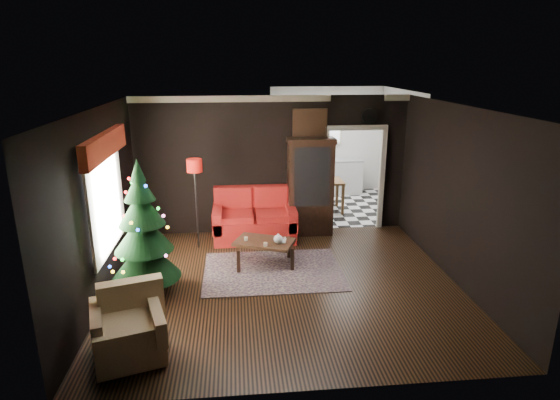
{
  "coord_description": "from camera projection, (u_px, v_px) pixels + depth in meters",
  "views": [
    {
      "loc": [
        -0.75,
        -6.67,
        3.46
      ],
      "look_at": [
        0.0,
        0.9,
        1.15
      ],
      "focal_mm": 29.68,
      "sensor_mm": 36.0,
      "label": 1
    }
  ],
  "objects": [
    {
      "name": "painting",
      "position": [
        310.0,
        123.0,
        9.18
      ],
      "size": [
        0.62,
        0.05,
        0.52
      ],
      "primitive_type": "cube",
      "color": "#A17535",
      "rests_on": "wall_back"
    },
    {
      "name": "wall_back",
      "position": [
        272.0,
        166.0,
        9.4
      ],
      "size": [
        5.5,
        0.0,
        5.5
      ],
      "primitive_type": "plane",
      "rotation": [
        1.57,
        0.0,
        0.0
      ],
      "color": "black",
      "rests_on": "ground"
    },
    {
      "name": "cup_b",
      "position": [
        265.0,
        244.0,
        7.77
      ],
      "size": [
        0.08,
        0.08,
        0.06
      ],
      "primitive_type": "cylinder",
      "rotation": [
        0.0,
        0.0,
        -0.19
      ],
      "color": "beige",
      "rests_on": "coffee_table"
    },
    {
      "name": "valance",
      "position": [
        105.0,
        145.0,
        6.71
      ],
      "size": [
        0.12,
        2.1,
        0.35
      ],
      "primitive_type": "cube",
      "color": "maroon",
      "rests_on": "wall_left"
    },
    {
      "name": "floor_lamp",
      "position": [
        197.0,
        206.0,
        8.66
      ],
      "size": [
        0.39,
        0.39,
        1.81
      ],
      "primitive_type": null,
      "rotation": [
        0.0,
        0.0,
        -0.37
      ],
      "color": "black",
      "rests_on": "ground"
    },
    {
      "name": "coffee_table",
      "position": [
        265.0,
        253.0,
        8.07
      ],
      "size": [
        1.14,
        0.93,
        0.45
      ],
      "primitive_type": null,
      "rotation": [
        0.0,
        0.0,
        -0.39
      ],
      "color": "black",
      "rests_on": "rug"
    },
    {
      "name": "teapot",
      "position": [
        278.0,
        239.0,
        7.86
      ],
      "size": [
        0.23,
        0.23,
        0.17
      ],
      "primitive_type": null,
      "rotation": [
        0.0,
        0.0,
        -0.37
      ],
      "color": "white",
      "rests_on": "coffee_table"
    },
    {
      "name": "cup_a",
      "position": [
        246.0,
        239.0,
        8.02
      ],
      "size": [
        0.07,
        0.07,
        0.06
      ],
      "primitive_type": "cylinder",
      "rotation": [
        0.0,
        0.0,
        0.06
      ],
      "color": "white",
      "rests_on": "coffee_table"
    },
    {
      "name": "wall_left",
      "position": [
        99.0,
        207.0,
        6.76
      ],
      "size": [
        0.0,
        5.5,
        5.5
      ],
      "primitive_type": "plane",
      "rotation": [
        1.57,
        0.0,
        1.57
      ],
      "color": "black",
      "rests_on": "ground"
    },
    {
      "name": "armchair",
      "position": [
        127.0,
        325.0,
        5.47
      ],
      "size": [
        1.03,
        1.03,
        0.84
      ],
      "primitive_type": null,
      "rotation": [
        0.0,
        0.0,
        0.29
      ],
      "color": "#C7B77E",
      "rests_on": "ground"
    },
    {
      "name": "left_window",
      "position": [
        105.0,
        199.0,
        6.94
      ],
      "size": [
        0.05,
        1.6,
        1.4
      ],
      "primitive_type": "cube",
      "color": "white",
      "rests_on": "wall_left"
    },
    {
      "name": "ceiling",
      "position": [
        286.0,
        108.0,
        6.62
      ],
      "size": [
        5.5,
        5.5,
        0.0
      ],
      "primitive_type": "plane",
      "rotation": [
        3.14,
        0.0,
        0.0
      ],
      "color": "white",
      "rests_on": "ground"
    },
    {
      "name": "book",
      "position": [
        277.0,
        235.0,
        7.96
      ],
      "size": [
        0.16,
        0.05,
        0.21
      ],
      "primitive_type": "imported",
      "rotation": [
        0.0,
        0.0,
        -0.2
      ],
      "color": "#A6785D",
      "rests_on": "coffee_table"
    },
    {
      "name": "christmas_tree",
      "position": [
        143.0,
        229.0,
        6.87
      ],
      "size": [
        1.04,
        1.04,
        1.99
      ],
      "primitive_type": null,
      "rotation": [
        0.0,
        0.0,
        0.0
      ],
      "color": "black",
      "rests_on": "ground"
    },
    {
      "name": "curio_cabinet",
      "position": [
        310.0,
        189.0,
        9.38
      ],
      "size": [
        0.9,
        0.45,
        1.9
      ],
      "primitive_type": null,
      "color": "black",
      "rests_on": "ground"
    },
    {
      "name": "doorway",
      "position": [
        353.0,
        180.0,
        9.66
      ],
      "size": [
        1.1,
        0.1,
        2.1
      ],
      "primitive_type": null,
      "color": "beige",
      "rests_on": "ground"
    },
    {
      "name": "wall_right",
      "position": [
        459.0,
        196.0,
        7.28
      ],
      "size": [
        0.0,
        5.5,
        5.5
      ],
      "primitive_type": "plane",
      "rotation": [
        1.57,
        0.0,
        -1.57
      ],
      "color": "black",
      "rests_on": "ground"
    },
    {
      "name": "loveseat",
      "position": [
        254.0,
        215.0,
        9.2
      ],
      "size": [
        1.7,
        0.9,
        1.0
      ],
      "primitive_type": null,
      "color": "maroon",
      "rests_on": "ground"
    },
    {
      "name": "kitchen_counter",
      "position": [
        327.0,
        177.0,
        12.41
      ],
      "size": [
        1.8,
        0.6,
        0.9
      ],
      "primitive_type": "cube",
      "color": "silver",
      "rests_on": "ground"
    },
    {
      "name": "wall_front",
      "position": [
        313.0,
        274.0,
        4.64
      ],
      "size": [
        5.5,
        0.0,
        5.5
      ],
      "primitive_type": "plane",
      "rotation": [
        -1.57,
        0.0,
        0.0
      ],
      "color": "black",
      "rests_on": "ground"
    },
    {
      "name": "wall_clock",
      "position": [
        369.0,
        116.0,
        9.25
      ],
      "size": [
        0.32,
        0.32,
        0.06
      ],
      "primitive_type": "cylinder",
      "color": "white",
      "rests_on": "wall_back"
    },
    {
      "name": "rug",
      "position": [
        273.0,
        271.0,
        7.9
      ],
      "size": [
        2.34,
        1.7,
        0.01
      ],
      "primitive_type": "cube",
      "rotation": [
        0.0,
        0.0,
        -0.0
      ],
      "color": "#4D3A45",
      "rests_on": "ground"
    },
    {
      "name": "kitchen_floor",
      "position": [
        336.0,
        206.0,
        11.4
      ],
      "size": [
        3.0,
        3.0,
        0.0
      ],
      "primitive_type": "plane",
      "color": "white",
      "rests_on": "ground"
    },
    {
      "name": "floor",
      "position": [
        285.0,
        285.0,
        7.43
      ],
      "size": [
        5.5,
        5.5,
        0.0
      ],
      "primitive_type": "plane",
      "color": "black",
      "rests_on": "ground"
    },
    {
      "name": "kitchen_table",
      "position": [
        327.0,
        195.0,
        10.97
      ],
      "size": [
        0.7,
        0.7,
        0.75
      ],
      "primitive_type": null,
      "color": "brown",
      "rests_on": "ground"
    },
    {
      "name": "kitchen_window",
      "position": [
        327.0,
        129.0,
        12.28
      ],
      "size": [
        0.7,
        0.06,
        0.7
      ],
      "primitive_type": "cube",
      "color": "white",
      "rests_on": "ground"
    }
  ]
}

